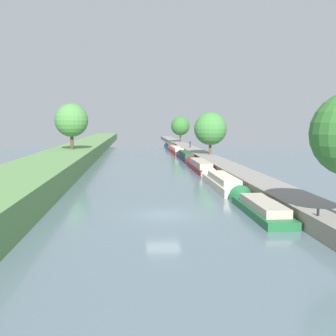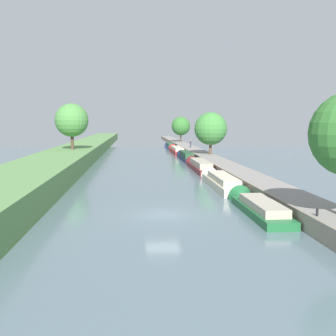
{
  "view_description": "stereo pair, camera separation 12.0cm",
  "coord_description": "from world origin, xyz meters",
  "px_view_note": "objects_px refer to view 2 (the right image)",
  "views": [
    {
      "loc": [
        -2.11,
        -29.18,
        6.81
      ],
      "look_at": [
        2.15,
        21.44,
        1.0
      ],
      "focal_mm": 43.42,
      "sensor_mm": 36.0,
      "label": 1
    },
    {
      "loc": [
        -1.99,
        -29.19,
        6.81
      ],
      "look_at": [
        2.15,
        21.44,
        1.0
      ],
      "focal_mm": 43.42,
      "sensor_mm": 36.0,
      "label": 2
    }
  ],
  "objects_px": {
    "narrowboat_green": "(256,206)",
    "narrowboat_navy": "(186,156)",
    "narrowboat_blue": "(170,146)",
    "person_walking": "(191,143)",
    "narrowboat_cream": "(220,181)",
    "narrowboat_red": "(176,150)",
    "narrowboat_maroon": "(199,165)",
    "mooring_bollard_far": "(175,142)",
    "mooring_bollard_near": "(317,212)"
  },
  "relations": [
    {
      "from": "narrowboat_navy",
      "to": "person_walking",
      "type": "relative_size",
      "value": 8.72
    },
    {
      "from": "narrowboat_cream",
      "to": "mooring_bollard_far",
      "type": "distance_m",
      "value": 69.43
    },
    {
      "from": "narrowboat_maroon",
      "to": "mooring_bollard_far",
      "type": "distance_m",
      "value": 53.88
    },
    {
      "from": "narrowboat_cream",
      "to": "person_walking",
      "type": "bearing_deg",
      "value": 85.93
    },
    {
      "from": "narrowboat_red",
      "to": "narrowboat_maroon",
      "type": "bearing_deg",
      "value": -89.96
    },
    {
      "from": "mooring_bollard_far",
      "to": "person_walking",
      "type": "bearing_deg",
      "value": -86.42
    },
    {
      "from": "narrowboat_green",
      "to": "narrowboat_maroon",
      "type": "distance_m",
      "value": 27.74
    },
    {
      "from": "narrowboat_maroon",
      "to": "narrowboat_cream",
      "type": "bearing_deg",
      "value": -90.78
    },
    {
      "from": "person_walking",
      "to": "mooring_bollard_near",
      "type": "height_order",
      "value": "person_walking"
    },
    {
      "from": "narrowboat_cream",
      "to": "narrowboat_red",
      "type": "distance_m",
      "value": 47.23
    },
    {
      "from": "narrowboat_red",
      "to": "person_walking",
      "type": "distance_m",
      "value": 3.52
    },
    {
      "from": "narrowboat_green",
      "to": "narrowboat_navy",
      "type": "relative_size",
      "value": 0.73
    },
    {
      "from": "narrowboat_cream",
      "to": "narrowboat_navy",
      "type": "height_order",
      "value": "narrowboat_navy"
    },
    {
      "from": "mooring_bollard_near",
      "to": "mooring_bollard_far",
      "type": "distance_m",
      "value": 87.91
    },
    {
      "from": "narrowboat_red",
      "to": "mooring_bollard_near",
      "type": "height_order",
      "value": "mooring_bollard_near"
    },
    {
      "from": "narrowboat_cream",
      "to": "mooring_bollard_near",
      "type": "xyz_separation_m",
      "value": [
        2.02,
        -18.52,
        0.79
      ]
    },
    {
      "from": "narrowboat_maroon",
      "to": "narrowboat_blue",
      "type": "distance_m",
      "value": 47.48
    },
    {
      "from": "narrowboat_green",
      "to": "narrowboat_blue",
      "type": "relative_size",
      "value": 0.76
    },
    {
      "from": "person_walking",
      "to": "mooring_bollard_far",
      "type": "bearing_deg",
      "value": 93.58
    },
    {
      "from": "narrowboat_navy",
      "to": "narrowboat_blue",
      "type": "relative_size",
      "value": 1.04
    },
    {
      "from": "narrowboat_maroon",
      "to": "mooring_bollard_near",
      "type": "distance_m",
      "value": 34.13
    },
    {
      "from": "narrowboat_red",
      "to": "mooring_bollard_near",
      "type": "bearing_deg",
      "value": -88.41
    },
    {
      "from": "narrowboat_cream",
      "to": "mooring_bollard_far",
      "type": "xyz_separation_m",
      "value": [
        2.02,
        69.39,
        0.79
      ]
    },
    {
      "from": "narrowboat_maroon",
      "to": "narrowboat_blue",
      "type": "xyz_separation_m",
      "value": [
        -0.11,
        47.48,
        -0.04
      ]
    },
    {
      "from": "narrowboat_green",
      "to": "mooring_bollard_near",
      "type": "xyz_separation_m",
      "value": [
        1.8,
        -6.34,
        0.91
      ]
    },
    {
      "from": "narrowboat_maroon",
      "to": "narrowboat_navy",
      "type": "bearing_deg",
      "value": 90.01
    },
    {
      "from": "narrowboat_navy",
      "to": "mooring_bollard_far",
      "type": "distance_m",
      "value": 38.4
    },
    {
      "from": "narrowboat_green",
      "to": "narrowboat_maroon",
      "type": "relative_size",
      "value": 0.72
    },
    {
      "from": "narrowboat_maroon",
      "to": "narrowboat_navy",
      "type": "height_order",
      "value": "narrowboat_navy"
    },
    {
      "from": "narrowboat_cream",
      "to": "mooring_bollard_far",
      "type": "bearing_deg",
      "value": 88.34
    },
    {
      "from": "mooring_bollard_near",
      "to": "mooring_bollard_far",
      "type": "height_order",
      "value": "same"
    },
    {
      "from": "narrowboat_blue",
      "to": "person_walking",
      "type": "height_order",
      "value": "person_walking"
    },
    {
      "from": "narrowboat_blue",
      "to": "narrowboat_navy",
      "type": "bearing_deg",
      "value": -89.81
    },
    {
      "from": "person_walking",
      "to": "mooring_bollard_near",
      "type": "bearing_deg",
      "value": -91.19
    },
    {
      "from": "narrowboat_cream",
      "to": "narrowboat_navy",
      "type": "distance_m",
      "value": 31.04
    },
    {
      "from": "narrowboat_blue",
      "to": "mooring_bollard_far",
      "type": "distance_m",
      "value": 6.69
    },
    {
      "from": "narrowboat_cream",
      "to": "mooring_bollard_near",
      "type": "distance_m",
      "value": 18.65
    },
    {
      "from": "narrowboat_blue",
      "to": "person_walking",
      "type": "bearing_deg",
      "value": -78.04
    },
    {
      "from": "narrowboat_navy",
      "to": "narrowboat_blue",
      "type": "bearing_deg",
      "value": 90.19
    },
    {
      "from": "narrowboat_blue",
      "to": "mooring_bollard_far",
      "type": "xyz_separation_m",
      "value": [
        1.91,
        6.36,
        0.82
      ]
    },
    {
      "from": "narrowboat_cream",
      "to": "narrowboat_blue",
      "type": "height_order",
      "value": "narrowboat_cream"
    },
    {
      "from": "narrowboat_green",
      "to": "narrowboat_red",
      "type": "bearing_deg",
      "value": 90.02
    },
    {
      "from": "narrowboat_navy",
      "to": "mooring_bollard_near",
      "type": "height_order",
      "value": "mooring_bollard_near"
    },
    {
      "from": "person_walking",
      "to": "narrowboat_green",
      "type": "bearing_deg",
      "value": -93.04
    },
    {
      "from": "narrowboat_red",
      "to": "mooring_bollard_far",
      "type": "relative_size",
      "value": 38.38
    },
    {
      "from": "narrowboat_green",
      "to": "narrowboat_cream",
      "type": "distance_m",
      "value": 12.18
    },
    {
      "from": "narrowboat_cream",
      "to": "narrowboat_maroon",
      "type": "height_order",
      "value": "narrowboat_maroon"
    },
    {
      "from": "narrowboat_navy",
      "to": "narrowboat_maroon",
      "type": "bearing_deg",
      "value": -89.99
    },
    {
      "from": "narrowboat_maroon",
      "to": "mooring_bollard_far",
      "type": "xyz_separation_m",
      "value": [
        1.8,
        53.84,
        0.79
      ]
    },
    {
      "from": "narrowboat_green",
      "to": "narrowboat_navy",
      "type": "distance_m",
      "value": 43.22
    }
  ]
}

